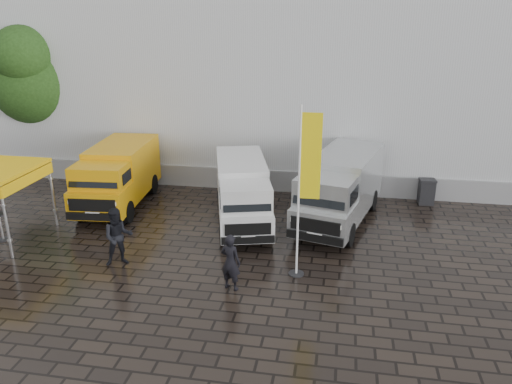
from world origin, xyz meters
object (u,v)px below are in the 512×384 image
flagpole (305,184)px  cocktail_table (1,227)px  wheelie_bin (426,191)px  van_silver (340,190)px  van_white (242,194)px  van_yellow (118,177)px  person_tent (118,237)px  person_front (231,262)px

flagpole → cocktail_table: size_ratio=5.16×
wheelie_bin → van_silver: bearing=-146.4°
van_white → wheelie_bin: bearing=9.8°
flagpole → van_white: bearing=125.4°
van_yellow → flagpole: flagpole is taller
van_white → van_silver: (3.77, 0.76, 0.13)m
van_yellow → cocktail_table: 4.96m
van_white → wheelie_bin: van_white is taller
flagpole → wheelie_bin: flagpole is taller
van_silver → wheelie_bin: size_ratio=5.57×
van_silver → flagpole: flagpole is taller
van_yellow → person_tent: 5.56m
cocktail_table → wheelie_bin: 17.21m
wheelie_bin → cocktail_table: bearing=-160.3°
person_front → person_tent: person_tent is taller
van_silver → cocktail_table: (-12.16, -3.89, -0.82)m
flagpole → person_front: 3.23m
van_white → person_tent: size_ratio=2.84×
person_front → van_white: bearing=-64.2°
van_yellow → cocktail_table: bearing=-129.1°
van_yellow → person_tent: van_yellow is taller
van_yellow → van_white: van_yellow is taller
van_silver → person_tent: van_silver is taller
van_yellow → van_white: 5.69m
van_white → cocktail_table: (-8.38, -3.13, -0.69)m
cocktail_table → van_silver: bearing=17.7°
van_white → wheelie_bin: 8.30m
van_white → wheelie_bin: size_ratio=5.03×
wheelie_bin → person_tent: person_tent is taller
van_yellow → person_front: (6.28, -5.96, -0.39)m
van_white → van_silver: van_silver is taller
person_front → flagpole: bearing=-130.8°
flagpole → person_tent: flagpole is taller
van_silver → person_front: van_silver is taller
cocktail_table → person_front: size_ratio=0.59×
van_white → wheelie_bin: (7.50, 3.51, -0.66)m
van_silver → person_tent: (-7.09, -4.89, -0.36)m
van_silver → wheelie_bin: bearing=51.0°
van_silver → van_white: bearing=-154.2°
cocktail_table → wheelie_bin: (15.88, 6.64, 0.03)m
cocktail_table → person_tent: bearing=-11.2°
person_tent → van_white: bearing=24.0°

